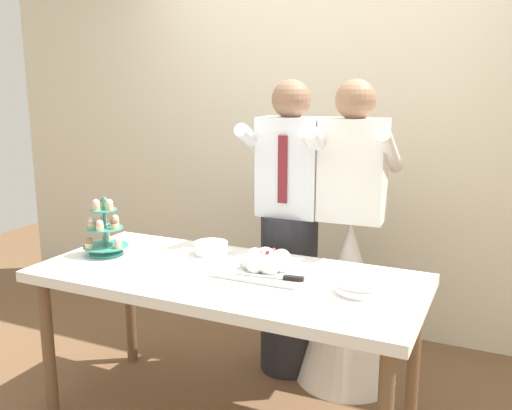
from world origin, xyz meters
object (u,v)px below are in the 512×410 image
at_px(plate_stack, 358,287).
at_px(person_groom, 289,245).
at_px(cupcake_stand, 105,231).
at_px(main_cake_tray, 266,264).
at_px(person_bride, 349,280).
at_px(dessert_table, 226,288).
at_px(round_cake, 211,250).

xyz_separation_m(plate_stack, person_groom, (-0.56, 0.63, -0.06)).
bearing_deg(plate_stack, person_groom, 131.65).
relative_size(cupcake_stand, person_groom, 0.18).
height_order(main_cake_tray, person_groom, person_groom).
bearing_deg(main_cake_tray, person_bride, 68.26).
height_order(cupcake_stand, plate_stack, cupcake_stand).
relative_size(person_groom, person_bride, 1.00).
distance_m(main_cake_tray, person_groom, 0.58).
bearing_deg(dessert_table, plate_stack, 0.83).
relative_size(round_cake, person_bride, 0.14).
distance_m(plate_stack, person_groom, 0.84).
xyz_separation_m(dessert_table, person_groom, (0.06, 0.64, 0.05)).
distance_m(cupcake_stand, round_cake, 0.55).
distance_m(dessert_table, person_bride, 0.79).
bearing_deg(round_cake, plate_stack, -13.38).
height_order(cupcake_stand, round_cake, cupcake_stand).
relative_size(plate_stack, round_cake, 0.82).
height_order(cupcake_stand, person_groom, person_groom).
distance_m(round_cake, person_groom, 0.51).
xyz_separation_m(cupcake_stand, round_cake, (0.50, 0.21, -0.09)).
bearing_deg(plate_stack, person_bride, 108.31).
bearing_deg(plate_stack, main_cake_tray, 171.63).
bearing_deg(person_groom, plate_stack, -48.35).
height_order(round_cake, person_groom, person_groom).
distance_m(main_cake_tray, round_cake, 0.39).
height_order(dessert_table, plate_stack, plate_stack).
xyz_separation_m(main_cake_tray, person_groom, (-0.11, 0.56, -0.07)).
relative_size(dessert_table, plate_stack, 9.09).
bearing_deg(dessert_table, round_cake, 133.85).
relative_size(dessert_table, round_cake, 7.50).
distance_m(person_groom, person_bride, 0.38).
bearing_deg(round_cake, dessert_table, -46.15).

